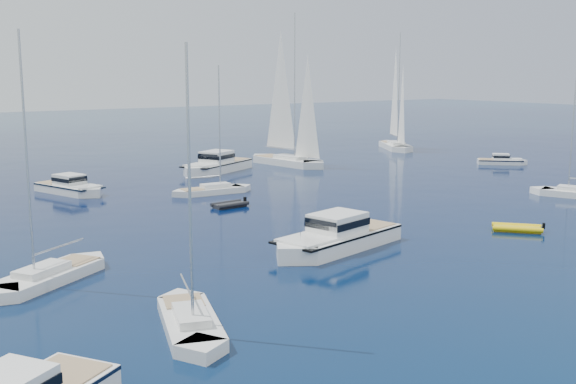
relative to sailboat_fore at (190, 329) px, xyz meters
name	(u,v)px	position (x,y,z in m)	size (l,w,h in m)	color
ground	(569,290)	(20.34, -6.63, 0.00)	(400.00, 400.00, 0.00)	#072B4A
motor_cruiser_centre	(335,249)	(15.02, 7.94, 0.00)	(3.72, 12.15, 3.19)	white
motor_cruiser_far_r	(502,164)	(60.72, 30.40, 0.00)	(2.10, 6.86, 1.80)	white
motor_cruiser_distant	(216,172)	(25.96, 45.54, 0.00)	(3.82, 12.49, 3.28)	white
motor_cruiser_horizon	(71,193)	(6.67, 40.39, 0.00)	(2.89, 9.44, 2.48)	silver
sailboat_fore	(190,329)	(0.00, 0.00, 0.00)	(2.46, 9.44, 13.88)	silver
sailboat_mid_l	(48,282)	(-3.57, 11.40, 0.00)	(2.64, 10.16, 14.93)	silver
sailboat_centre	(212,194)	(18.43, 32.28, 0.00)	(2.34, 9.00, 13.23)	white
sailboat_sails_r	(287,165)	(36.92, 46.05, 0.00)	(3.58, 13.76, 20.22)	silver
sailboat_sails_far	(395,149)	(61.82, 52.04, 0.00)	(3.32, 12.78, 18.79)	white
tender_yellow	(517,231)	(29.97, 4.33, 0.00)	(2.10, 3.86, 0.95)	yellow
tender_grey_far	(230,207)	(16.39, 25.14, 0.00)	(1.89, 3.40, 0.95)	black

